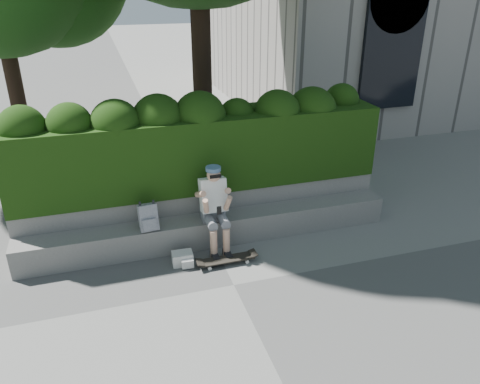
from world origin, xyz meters
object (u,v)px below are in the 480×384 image
object	(u,v)px
skateboard	(227,259)
backpack_ground	(182,258)
backpack_plaid	(148,217)
person	(214,205)

from	to	relation	value
skateboard	backpack_ground	distance (m)	0.67
backpack_plaid	skateboard	bearing A→B (deg)	-35.25
skateboard	backpack_ground	bearing A→B (deg)	162.94
skateboard	backpack_plaid	distance (m)	1.35
backpack_plaid	backpack_ground	world-z (taller)	backpack_plaid
skateboard	person	bearing A→B (deg)	94.69
person	backpack_plaid	xyz separation A→B (m)	(-1.01, 0.08, -0.10)
skateboard	backpack_plaid	bearing A→B (deg)	149.96
backpack_plaid	backpack_ground	size ratio (longest dim) A/B	1.34
skateboard	backpack_plaid	size ratio (longest dim) A/B	2.05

